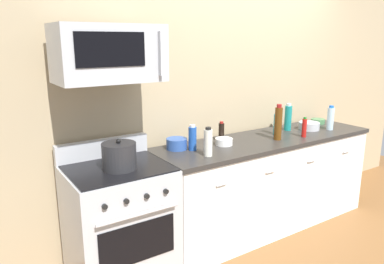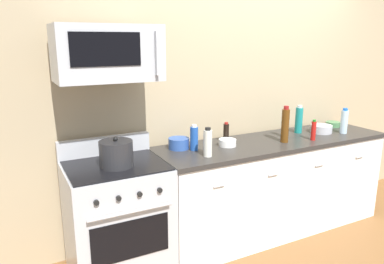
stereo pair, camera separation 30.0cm
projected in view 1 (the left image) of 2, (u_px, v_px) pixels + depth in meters
ground_plane at (263, 224)px, 3.80m from camera, size 6.53×6.53×0.00m
back_wall at (241, 89)px, 3.81m from camera, size 5.44×0.10×2.70m
counter_unit at (266, 182)px, 3.69m from camera, size 2.35×0.66×0.92m
range_oven at (120, 222)px, 2.87m from camera, size 0.76×0.69×1.07m
microwave at (109, 53)px, 2.59m from camera, size 0.74×0.44×0.40m
bottle_water_clear at (330, 118)px, 3.88m from camera, size 0.07×0.07×0.26m
bottle_hot_sauce_red at (304, 128)px, 3.59m from camera, size 0.05×0.05×0.20m
bottle_sparkling_teal at (288, 118)px, 3.85m from camera, size 0.07×0.07×0.28m
bottle_soda_blue at (192, 138)px, 3.16m from camera, size 0.07×0.07×0.22m
bottle_soy_sauce_dark at (221, 132)px, 3.44m from camera, size 0.05×0.05×0.19m
bottle_wine_amber at (278, 123)px, 3.47m from camera, size 0.07×0.07×0.34m
bottle_vinegar_white at (208, 142)px, 3.00m from camera, size 0.07×0.07×0.24m
bottle_dish_soap at (276, 124)px, 3.67m from camera, size 0.06×0.06×0.23m
bowl_white_ceramic at (224, 141)px, 3.33m from camera, size 0.16×0.16×0.06m
bowl_steel_prep at (309, 126)px, 3.90m from camera, size 0.21×0.21×0.08m
bowl_green_glaze at (318, 121)px, 4.19m from camera, size 0.15×0.15×0.05m
bowl_blue_mixing at (177, 144)px, 3.20m from camera, size 0.18×0.18×0.09m
stockpot at (119, 156)px, 2.69m from camera, size 0.25×0.25×0.23m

